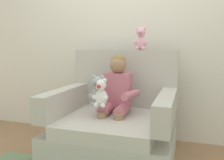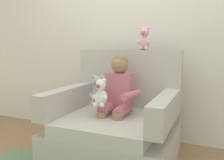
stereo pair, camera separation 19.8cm
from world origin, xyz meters
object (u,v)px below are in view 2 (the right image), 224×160
(plush_white, at_px, (101,93))
(plush_pink_on_backrest, at_px, (144,39))
(plush_grey, at_px, (98,91))
(armchair, at_px, (116,126))
(seated_child, at_px, (117,92))

(plush_white, bearing_deg, plush_pink_on_backrest, 57.17)
(plush_grey, xyz_separation_m, plush_white, (0.03, -0.02, -0.01))
(armchair, xyz_separation_m, plush_grey, (-0.12, -0.14, 0.36))
(plush_grey, relative_size, plush_white, 1.09)
(armchair, distance_m, seated_child, 0.33)
(armchair, xyz_separation_m, plush_white, (-0.09, -0.16, 0.35))
(seated_child, xyz_separation_m, plush_white, (-0.09, -0.20, 0.02))
(armchair, xyz_separation_m, seated_child, (0.00, 0.03, 0.33))
(seated_child, height_order, plush_grey, seated_child)
(seated_child, distance_m, plush_pink_on_backrest, 0.64)
(seated_child, relative_size, plush_white, 3.12)
(armchair, bearing_deg, seated_child, 86.44)
(plush_grey, distance_m, plush_white, 0.04)
(plush_white, height_order, plush_pink_on_backrest, plush_pink_on_backrest)
(seated_child, bearing_deg, plush_pink_on_backrest, 60.21)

